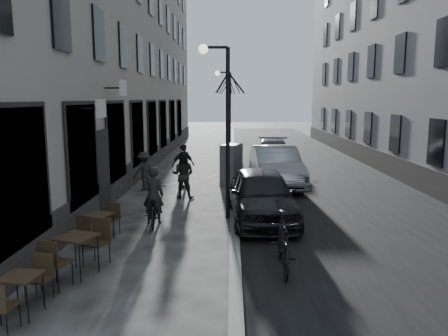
{
  "coord_description": "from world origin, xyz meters",
  "views": [
    {
      "loc": [
        0.13,
        -6.76,
        3.56
      ],
      "look_at": [
        -0.08,
        4.29,
        1.8
      ],
      "focal_mm": 35.0,
      "sensor_mm": 36.0,
      "label": 1
    }
  ],
  "objects_px": {
    "pedestrian_far": "(183,165)",
    "bistro_set_a": "(22,291)",
    "utility_cabinet": "(231,164)",
    "car_mid": "(276,166)",
    "car_far": "(273,153)",
    "tree_far": "(229,84)",
    "moped": "(283,242)",
    "bicycle": "(153,206)",
    "bistro_set_b": "(77,252)",
    "car_near": "(262,195)",
    "streetlamp_near": "(222,113)",
    "streetlamp_far": "(227,106)",
    "pedestrian_mid": "(144,171)",
    "tree_near": "(229,81)",
    "pedestrian_near": "(183,175)",
    "bistro_set_c": "(100,225)"
  },
  "relations": [
    {
      "from": "tree_far",
      "to": "car_mid",
      "type": "distance_m",
      "value": 16.61
    },
    {
      "from": "utility_cabinet",
      "to": "streetlamp_near",
      "type": "bearing_deg",
      "value": -71.61
    },
    {
      "from": "streetlamp_far",
      "to": "car_far",
      "type": "distance_m",
      "value": 3.86
    },
    {
      "from": "tree_near",
      "to": "pedestrian_near",
      "type": "xyz_separation_m",
      "value": [
        -1.53,
        -12.33,
        -3.81
      ]
    },
    {
      "from": "bicycle",
      "to": "pedestrian_far",
      "type": "distance_m",
      "value": 5.31
    },
    {
      "from": "pedestrian_far",
      "to": "bistro_set_a",
      "type": "bearing_deg",
      "value": -135.12
    },
    {
      "from": "utility_cabinet",
      "to": "car_mid",
      "type": "height_order",
      "value": "utility_cabinet"
    },
    {
      "from": "bistro_set_b",
      "to": "bicycle",
      "type": "bearing_deg",
      "value": 96.55
    },
    {
      "from": "streetlamp_near",
      "to": "tree_far",
      "type": "distance_m",
      "value": 21.05
    },
    {
      "from": "car_near",
      "to": "pedestrian_mid",
      "type": "bearing_deg",
      "value": 132.23
    },
    {
      "from": "car_far",
      "to": "pedestrian_far",
      "type": "bearing_deg",
      "value": -121.02
    },
    {
      "from": "utility_cabinet",
      "to": "pedestrian_far",
      "type": "xyz_separation_m",
      "value": [
        -1.96,
        -0.7,
        0.04
      ]
    },
    {
      "from": "tree_near",
      "to": "bistro_set_c",
      "type": "relative_size",
      "value": 3.89
    },
    {
      "from": "tree_near",
      "to": "car_far",
      "type": "xyz_separation_m",
      "value": [
        2.4,
        -4.65,
        -3.97
      ]
    },
    {
      "from": "tree_far",
      "to": "bistro_set_a",
      "type": "distance_m",
      "value": 27.58
    },
    {
      "from": "streetlamp_near",
      "to": "pedestrian_mid",
      "type": "bearing_deg",
      "value": 128.02
    },
    {
      "from": "tree_far",
      "to": "bistro_set_b",
      "type": "distance_m",
      "value": 25.89
    },
    {
      "from": "streetlamp_near",
      "to": "bistro_set_c",
      "type": "xyz_separation_m",
      "value": [
        -3.02,
        -2.22,
        -2.73
      ]
    },
    {
      "from": "utility_cabinet",
      "to": "car_mid",
      "type": "distance_m",
      "value": 1.87
    },
    {
      "from": "streetlamp_near",
      "to": "bistro_set_b",
      "type": "xyz_separation_m",
      "value": [
        -2.82,
        -4.39,
        -2.65
      ]
    },
    {
      "from": "tree_near",
      "to": "pedestrian_far",
      "type": "bearing_deg",
      "value": -99.67
    },
    {
      "from": "car_far",
      "to": "moped",
      "type": "xyz_separation_m",
      "value": [
        -1.1,
        -14.35,
        -0.1
      ]
    },
    {
      "from": "streetlamp_near",
      "to": "tree_far",
      "type": "bearing_deg",
      "value": 89.8
    },
    {
      "from": "pedestrian_mid",
      "to": "moped",
      "type": "bearing_deg",
      "value": 74.45
    },
    {
      "from": "bistro_set_b",
      "to": "car_near",
      "type": "xyz_separation_m",
      "value": [
        3.99,
        4.14,
        0.26
      ]
    },
    {
      "from": "car_near",
      "to": "bicycle",
      "type": "bearing_deg",
      "value": -176.82
    },
    {
      "from": "streetlamp_far",
      "to": "bicycle",
      "type": "relative_size",
      "value": 2.64
    },
    {
      "from": "moped",
      "to": "pedestrian_far",
      "type": "bearing_deg",
      "value": 110.35
    },
    {
      "from": "pedestrian_mid",
      "to": "moped",
      "type": "xyz_separation_m",
      "value": [
        4.51,
        -8.01,
        -0.16
      ]
    },
    {
      "from": "tree_far",
      "to": "moped",
      "type": "relative_size",
      "value": 2.88
    },
    {
      "from": "tree_near",
      "to": "pedestrian_far",
      "type": "relative_size",
      "value": 3.24
    },
    {
      "from": "bistro_set_c",
      "to": "moped",
      "type": "distance_m",
      "value": 4.74
    },
    {
      "from": "bicycle",
      "to": "bistro_set_c",
      "type": "bearing_deg",
      "value": 49.64
    },
    {
      "from": "car_mid",
      "to": "tree_far",
      "type": "bearing_deg",
      "value": 93.48
    },
    {
      "from": "streetlamp_far",
      "to": "car_mid",
      "type": "xyz_separation_m",
      "value": [
        2.09,
        -7.03,
        -2.35
      ]
    },
    {
      "from": "tree_near",
      "to": "moped",
      "type": "height_order",
      "value": "tree_near"
    },
    {
      "from": "tree_far",
      "to": "bicycle",
      "type": "relative_size",
      "value": 2.96
    },
    {
      "from": "pedestrian_far",
      "to": "streetlamp_far",
      "type": "bearing_deg",
      "value": 39.69
    },
    {
      "from": "utility_cabinet",
      "to": "pedestrian_mid",
      "type": "height_order",
      "value": "utility_cabinet"
    },
    {
      "from": "car_near",
      "to": "car_mid",
      "type": "relative_size",
      "value": 0.91
    },
    {
      "from": "utility_cabinet",
      "to": "pedestrian_far",
      "type": "distance_m",
      "value": 2.08
    },
    {
      "from": "streetlamp_near",
      "to": "streetlamp_far",
      "type": "bearing_deg",
      "value": 90.0
    },
    {
      "from": "tree_near",
      "to": "pedestrian_mid",
      "type": "distance_m",
      "value": 12.1
    },
    {
      "from": "utility_cabinet",
      "to": "pedestrian_near",
      "type": "relative_size",
      "value": 0.98
    },
    {
      "from": "bistro_set_a",
      "to": "pedestrian_far",
      "type": "xyz_separation_m",
      "value": [
        1.47,
        10.75,
        0.45
      ]
    },
    {
      "from": "tree_far",
      "to": "car_far",
      "type": "bearing_deg",
      "value": -77.3
    },
    {
      "from": "bistro_set_a",
      "to": "utility_cabinet",
      "type": "relative_size",
      "value": 0.86
    },
    {
      "from": "bistro_set_a",
      "to": "moped",
      "type": "height_order",
      "value": "moped"
    },
    {
      "from": "streetlamp_near",
      "to": "pedestrian_mid",
      "type": "relative_size",
      "value": 3.36
    },
    {
      "from": "car_mid",
      "to": "tree_near",
      "type": "bearing_deg",
      "value": 97.68
    }
  ]
}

